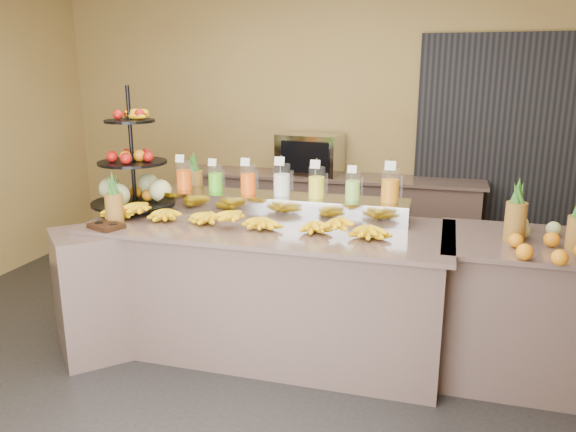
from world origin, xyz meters
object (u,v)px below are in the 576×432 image
at_px(pitcher_tray, 282,205).
at_px(oven_warmer, 310,154).
at_px(banana_heap, 236,216).
at_px(fruit_stand, 139,179).
at_px(condiment_caddy, 106,226).
at_px(right_fruit_pile, 544,237).

bearing_deg(pitcher_tray, oven_warmer, 96.61).
bearing_deg(banana_heap, pitcher_tray, 58.92).
bearing_deg(fruit_stand, oven_warmer, 69.94).
bearing_deg(pitcher_tray, fruit_stand, -173.58).
bearing_deg(condiment_caddy, oven_warmer, 69.97).
distance_m(pitcher_tray, condiment_caddy, 1.24).
relative_size(fruit_stand, condiment_caddy, 4.25).
xyz_separation_m(pitcher_tray, condiment_caddy, (-1.04, -0.66, -0.06)).
relative_size(banana_heap, fruit_stand, 2.19).
relative_size(banana_heap, oven_warmer, 3.30).
distance_m(fruit_stand, oven_warmer, 2.01).
bearing_deg(right_fruit_pile, fruit_stand, 175.39).
relative_size(banana_heap, condiment_caddy, 9.32).
height_order(banana_heap, right_fruit_pile, right_fruit_pile).
height_order(pitcher_tray, fruit_stand, fruit_stand).
xyz_separation_m(condiment_caddy, right_fruit_pile, (2.77, 0.31, 0.06)).
distance_m(pitcher_tray, oven_warmer, 1.69).
relative_size(pitcher_tray, condiment_caddy, 8.46).
bearing_deg(oven_warmer, right_fruit_pile, -41.27).
bearing_deg(condiment_caddy, right_fruit_pile, 6.40).
distance_m(condiment_caddy, right_fruit_pile, 2.79).
distance_m(banana_heap, right_fruit_pile, 1.95).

